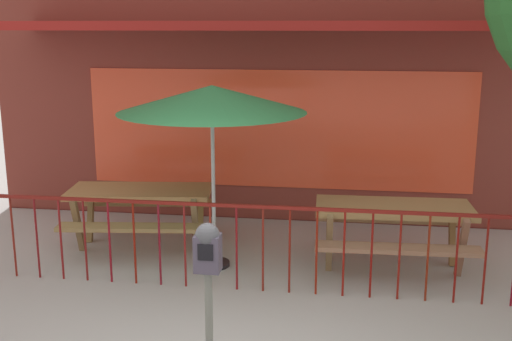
# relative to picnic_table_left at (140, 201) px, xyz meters

# --- Properties ---
(pub_storefront) EXTENTS (8.51, 1.50, 4.82)m
(pub_storefront) POSITION_rel_picnic_table_left_xyz_m (1.60, 1.64, 1.80)
(pub_storefront) COLOR #491915
(pub_storefront) RESTS_ON ground
(patio_fence_front) EXTENTS (7.18, 0.04, 0.97)m
(patio_fence_front) POSITION_rel_picnic_table_left_xyz_m (1.60, -1.16, 0.05)
(patio_fence_front) COLOR maroon
(patio_fence_front) RESTS_ON ground
(picnic_table_left) EXTENTS (1.95, 1.56, 0.79)m
(picnic_table_left) POSITION_rel_picnic_table_left_xyz_m (0.00, 0.00, 0.00)
(picnic_table_left) COLOR #A37948
(picnic_table_left) RESTS_ON ground
(picnic_table_right) EXTENTS (1.85, 1.42, 0.79)m
(picnic_table_right) POSITION_rel_picnic_table_left_xyz_m (3.16, -0.28, 0.00)
(picnic_table_right) COLOR olive
(picnic_table_right) RESTS_ON ground
(patio_umbrella) EXTENTS (2.16, 2.16, 2.16)m
(patio_umbrella) POSITION_rel_picnic_table_left_xyz_m (1.07, -0.51, 1.38)
(patio_umbrella) COLOR black
(patio_umbrella) RESTS_ON ground
(parking_meter_far) EXTENTS (0.18, 0.17, 1.49)m
(parking_meter_far) POSITION_rel_picnic_table_left_xyz_m (1.66, -3.42, 0.54)
(parking_meter_far) COLOR slate
(parking_meter_far) RESTS_ON ground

